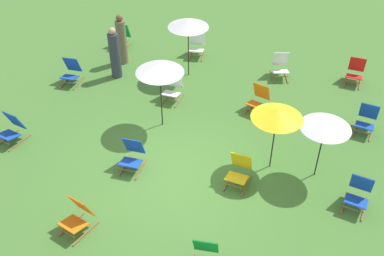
{
  "coord_description": "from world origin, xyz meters",
  "views": [
    {
      "loc": [
        2.74,
        -7.35,
        7.56
      ],
      "look_at": [
        0.0,
        1.2,
        0.5
      ],
      "focal_mm": 41.86,
      "sensor_mm": 36.0,
      "label": 1
    }
  ],
  "objects_px": {
    "deckchair_10": "(132,155)",
    "umbrella_3": "(326,124)",
    "deckchair_11": "(367,120)",
    "deckchair_6": "(259,99)",
    "deckchair_2": "(78,216)",
    "deckchair_8": "(12,129)",
    "deckchair_12": "(355,72)",
    "deckchair_15": "(197,45)",
    "umbrella_1": "(160,67)",
    "deckchair_1": "(239,171)",
    "umbrella_0": "(188,23)",
    "deckchair_13": "(280,66)",
    "person_0": "(122,41)",
    "deckchair_4": "(71,72)",
    "deckchair_5": "(359,193)",
    "umbrella_2": "(277,113)",
    "person_1": "(115,54)",
    "deckchair_7": "(173,88)",
    "deckchair_3": "(122,37)"
  },
  "relations": [
    {
      "from": "deckchair_10",
      "to": "umbrella_3",
      "type": "relative_size",
      "value": 0.51
    },
    {
      "from": "deckchair_11",
      "to": "deckchair_6",
      "type": "bearing_deg",
      "value": -172.84
    },
    {
      "from": "deckchair_2",
      "to": "deckchair_8",
      "type": "xyz_separation_m",
      "value": [
        -3.09,
        2.09,
        0.0
      ]
    },
    {
      "from": "deckchair_12",
      "to": "deckchair_15",
      "type": "xyz_separation_m",
      "value": [
        -5.2,
        0.13,
        0.0
      ]
    },
    {
      "from": "umbrella_1",
      "to": "deckchair_11",
      "type": "bearing_deg",
      "value": 14.89
    },
    {
      "from": "deckchair_1",
      "to": "umbrella_1",
      "type": "bearing_deg",
      "value": 153.1
    },
    {
      "from": "umbrella_3",
      "to": "deckchair_10",
      "type": "bearing_deg",
      "value": -165.78
    },
    {
      "from": "umbrella_0",
      "to": "umbrella_1",
      "type": "relative_size",
      "value": 0.99
    },
    {
      "from": "deckchair_13",
      "to": "person_0",
      "type": "height_order",
      "value": "person_0"
    },
    {
      "from": "deckchair_4",
      "to": "umbrella_3",
      "type": "relative_size",
      "value": 0.51
    },
    {
      "from": "deckchair_2",
      "to": "umbrella_0",
      "type": "height_order",
      "value": "umbrella_0"
    },
    {
      "from": "deckchair_15",
      "to": "person_0",
      "type": "distance_m",
      "value": 2.55
    },
    {
      "from": "umbrella_0",
      "to": "deckchair_6",
      "type": "bearing_deg",
      "value": -26.15
    },
    {
      "from": "deckchair_5",
      "to": "deckchair_6",
      "type": "bearing_deg",
      "value": 143.05
    },
    {
      "from": "deckchair_8",
      "to": "umbrella_2",
      "type": "bearing_deg",
      "value": 20.34
    },
    {
      "from": "deckchair_11",
      "to": "umbrella_0",
      "type": "distance_m",
      "value": 5.76
    },
    {
      "from": "deckchair_12",
      "to": "person_1",
      "type": "bearing_deg",
      "value": -161.0
    },
    {
      "from": "person_0",
      "to": "deckchair_11",
      "type": "bearing_deg",
      "value": 8.62
    },
    {
      "from": "deckchair_6",
      "to": "deckchair_15",
      "type": "xyz_separation_m",
      "value": [
        -2.63,
        2.54,
        0.0
      ]
    },
    {
      "from": "person_0",
      "to": "deckchair_7",
      "type": "bearing_deg",
      "value": -14.89
    },
    {
      "from": "deckchair_10",
      "to": "umbrella_1",
      "type": "distance_m",
      "value": 2.32
    },
    {
      "from": "deckchair_10",
      "to": "person_1",
      "type": "height_order",
      "value": "person_1"
    },
    {
      "from": "umbrella_0",
      "to": "umbrella_1",
      "type": "xyz_separation_m",
      "value": [
        0.13,
        -2.71,
        0.02
      ]
    },
    {
      "from": "deckchair_11",
      "to": "deckchair_13",
      "type": "bearing_deg",
      "value": 150.13
    },
    {
      "from": "deckchair_3",
      "to": "deckchair_11",
      "type": "distance_m",
      "value": 8.61
    },
    {
      "from": "deckchair_12",
      "to": "deckchair_13",
      "type": "xyz_separation_m",
      "value": [
        -2.27,
        -0.38,
        0.0
      ]
    },
    {
      "from": "deckchair_8",
      "to": "umbrella_0",
      "type": "relative_size",
      "value": 0.44
    },
    {
      "from": "deckchair_13",
      "to": "umbrella_2",
      "type": "relative_size",
      "value": 0.5
    },
    {
      "from": "deckchair_1",
      "to": "deckchair_7",
      "type": "xyz_separation_m",
      "value": [
        -2.65,
        2.82,
        0.0
      ]
    },
    {
      "from": "umbrella_1",
      "to": "umbrella_2",
      "type": "relative_size",
      "value": 1.12
    },
    {
      "from": "deckchair_5",
      "to": "person_1",
      "type": "distance_m",
      "value": 8.19
    },
    {
      "from": "deckchair_8",
      "to": "deckchair_13",
      "type": "height_order",
      "value": "same"
    },
    {
      "from": "deckchair_15",
      "to": "umbrella_2",
      "type": "height_order",
      "value": "umbrella_2"
    },
    {
      "from": "deckchair_1",
      "to": "deckchair_6",
      "type": "height_order",
      "value": "same"
    },
    {
      "from": "deckchair_8",
      "to": "umbrella_1",
      "type": "distance_m",
      "value": 4.18
    },
    {
      "from": "deckchair_13",
      "to": "person_1",
      "type": "distance_m",
      "value": 5.21
    },
    {
      "from": "deckchair_12",
      "to": "umbrella_3",
      "type": "height_order",
      "value": "umbrella_3"
    },
    {
      "from": "deckchair_13",
      "to": "deckchair_7",
      "type": "bearing_deg",
      "value": -158.95
    },
    {
      "from": "deckchair_1",
      "to": "deckchair_3",
      "type": "height_order",
      "value": "same"
    },
    {
      "from": "deckchair_3",
      "to": "umbrella_3",
      "type": "xyz_separation_m",
      "value": [
        7.17,
        -4.56,
        1.16
      ]
    },
    {
      "from": "umbrella_1",
      "to": "person_0",
      "type": "height_order",
      "value": "umbrella_1"
    },
    {
      "from": "deckchair_5",
      "to": "person_0",
      "type": "xyz_separation_m",
      "value": [
        -7.62,
        4.27,
        0.43
      ]
    },
    {
      "from": "deckchair_1",
      "to": "umbrella_2",
      "type": "xyz_separation_m",
      "value": [
        0.62,
        0.77,
        1.25
      ]
    },
    {
      "from": "deckchair_2",
      "to": "umbrella_3",
      "type": "height_order",
      "value": "umbrella_3"
    },
    {
      "from": "deckchair_1",
      "to": "deckchair_15",
      "type": "relative_size",
      "value": 1.0
    },
    {
      "from": "deckchair_11",
      "to": "umbrella_1",
      "type": "bearing_deg",
      "value": -156.44
    },
    {
      "from": "deckchair_2",
      "to": "deckchair_13",
      "type": "height_order",
      "value": "same"
    },
    {
      "from": "deckchair_2",
      "to": "deckchair_3",
      "type": "bearing_deg",
      "value": 124.14
    },
    {
      "from": "deckchair_4",
      "to": "umbrella_1",
      "type": "height_order",
      "value": "umbrella_1"
    },
    {
      "from": "deckchair_8",
      "to": "deckchair_15",
      "type": "xyz_separation_m",
      "value": [
        3.23,
        5.84,
        0.0
      ]
    }
  ]
}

